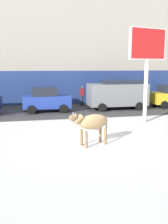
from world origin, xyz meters
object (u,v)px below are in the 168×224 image
Objects in this scene: car_grey_van at (118,94)px; car_blue_hatchback at (46,99)px; billboard at (147,50)px; pedestrian_by_cars at (136,94)px; cow_tan at (92,123)px; pedestrian_near_billboard at (82,95)px.

car_blue_hatchback is at bearing -179.15° from car_grey_van.
billboard is 8.20m from car_blue_hatchback.
pedestrian_by_cars is (8.25, 2.50, -0.05)m from car_blue_hatchback.
pedestrian_by_cars is at bearing 42.43° from car_grey_van.
cow_tan is at bearing -81.13° from car_blue_hatchback.
cow_tan is 0.55× the size of car_blue_hatchback.
cow_tan is 0.42× the size of car_grey_van.
car_grey_van is 3.60m from pedestrian_by_cars.
pedestrian_near_billboard is 5.03m from pedestrian_by_cars.
pedestrian_by_cars is (5.03, 0.00, 0.00)m from pedestrian_near_billboard.
pedestrian_by_cars is (6.87, 11.32, -0.11)m from cow_tan.
billboard is 3.21× the size of pedestrian_near_billboard.
pedestrian_by_cars reaches higher than cow_tan.
pedestrian_by_cars is at bearing 58.75° from cow_tan.
car_blue_hatchback is at bearing 98.87° from cow_tan.
billboard is 5.86m from car_grey_van.
car_grey_van reaches higher than car_blue_hatchback.
billboard is at bearing -71.95° from pedestrian_near_billboard.
car_blue_hatchback is at bearing -163.15° from pedestrian_by_cars.
car_blue_hatchback is 8.62m from pedestrian_by_cars.
pedestrian_by_cars is (2.64, 2.41, -0.36)m from car_grey_van.
cow_tan is 11.47m from pedestrian_near_billboard.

